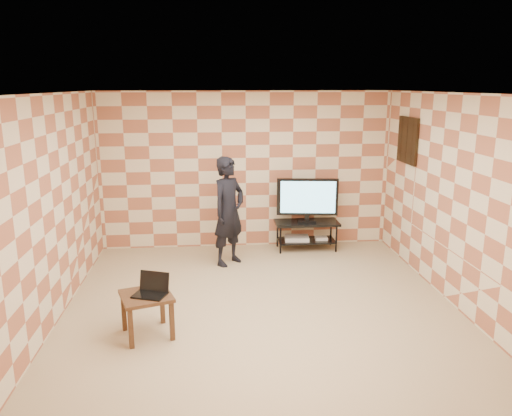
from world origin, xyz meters
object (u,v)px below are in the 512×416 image
Objects in this scene: tv at (307,198)px; side_table at (147,302)px; tv_stand at (307,229)px; person at (229,211)px.

tv is 1.52× the size of side_table.
tv_stand is 1.56m from person.
tv is at bearing -83.12° from tv_stand.
tv reaches higher than side_table.
side_table is 0.40× the size of person.
tv is 0.60× the size of person.
tv_stand is at bearing 50.18° from side_table.
side_table is at bearing -129.82° from tv_stand.
tv is (0.00, -0.00, 0.55)m from tv_stand.
tv_stand is 3.73m from side_table.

